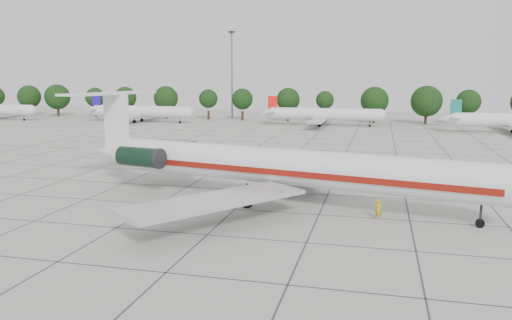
# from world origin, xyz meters

# --- Properties ---
(ground) EXTENTS (260.00, 260.00, 0.00)m
(ground) POSITION_xyz_m (0.00, 0.00, 0.00)
(ground) COLOR #A6A69F
(ground) RESTS_ON ground
(apron_joints) EXTENTS (170.00, 170.00, 0.02)m
(apron_joints) POSITION_xyz_m (0.00, 15.00, 0.01)
(apron_joints) COLOR #383838
(apron_joints) RESTS_ON ground
(main_airliner) EXTENTS (45.54, 35.37, 10.79)m
(main_airliner) POSITION_xyz_m (2.21, -4.48, 3.81)
(main_airliner) COLOR silver
(main_airliner) RESTS_ON ground
(ground_crew) EXTENTS (0.67, 0.45, 1.78)m
(ground_crew) POSITION_xyz_m (13.27, -8.08, 0.89)
(ground_crew) COLOR gold
(ground_crew) RESTS_ON ground
(bg_airliner_b) EXTENTS (28.24, 27.20, 7.40)m
(bg_airliner_b) POSITION_xyz_m (-49.96, 71.79, 2.91)
(bg_airliner_b) COLOR silver
(bg_airliner_b) RESTS_ON ground
(bg_airliner_c) EXTENTS (28.24, 27.20, 7.40)m
(bg_airliner_c) POSITION_xyz_m (-0.54, 74.08, 2.91)
(bg_airliner_c) COLOR silver
(bg_airliner_c) RESTS_ON ground
(tree_line) EXTENTS (249.86, 8.44, 10.22)m
(tree_line) POSITION_xyz_m (-11.68, 85.00, 5.98)
(tree_line) COLOR #332114
(tree_line) RESTS_ON ground
(floodlight_mast) EXTENTS (1.60, 1.60, 25.45)m
(floodlight_mast) POSITION_xyz_m (-30.00, 92.00, 14.28)
(floodlight_mast) COLOR slate
(floodlight_mast) RESTS_ON ground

